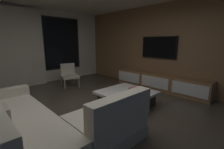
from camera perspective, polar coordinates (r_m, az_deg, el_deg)
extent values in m
plane|color=#473D33|center=(3.26, -8.10, -16.08)|extent=(9.20, 9.20, 0.00)
cube|color=silver|center=(6.24, -28.93, 8.84)|extent=(6.60, 0.12, 2.70)
cube|color=black|center=(6.65, -17.87, 10.70)|extent=(1.52, 0.02, 2.02)
cube|color=black|center=(6.64, -17.81, 10.70)|extent=(1.40, 0.03, 1.90)
cube|color=beige|center=(5.95, -33.54, 7.79)|extent=(2.10, 0.12, 2.60)
cube|color=#8E6642|center=(5.28, 19.73, 9.33)|extent=(0.12, 7.80, 2.70)
cube|color=#B1A997|center=(2.91, -30.01, -19.32)|extent=(0.90, 2.50, 0.18)
cube|color=beige|center=(2.81, -30.47, -15.62)|extent=(0.86, 2.42, 0.24)
cube|color=beige|center=(3.81, -35.01, -5.76)|extent=(0.90, 0.20, 0.18)
cube|color=#B1A997|center=(2.66, -2.62, -20.75)|extent=(1.10, 0.90, 0.18)
cube|color=beige|center=(2.55, -2.66, -16.78)|extent=(1.07, 0.86, 0.24)
cube|color=beige|center=(2.18, 3.49, -12.56)|extent=(1.10, 0.20, 0.40)
cube|color=#B2A893|center=(2.40, -34.86, -13.55)|extent=(0.10, 0.36, 0.36)
cube|color=#342518|center=(3.82, 5.31, -9.21)|extent=(1.00, 1.00, 0.30)
cube|color=white|center=(3.76, 5.36, -6.65)|extent=(1.16, 1.16, 0.06)
cube|color=#A99C90|center=(3.80, 8.28, -5.87)|extent=(0.29, 0.16, 0.02)
cube|color=#949A3D|center=(3.78, 8.07, -5.51)|extent=(0.30, 0.19, 0.03)
cube|color=#B44D56|center=(3.79, 7.94, -4.98)|extent=(0.21, 0.14, 0.03)
cylinder|color=#B2ADA0|center=(5.40, -12.01, -2.77)|extent=(0.04, 0.04, 0.36)
cylinder|color=#B2ADA0|center=(5.29, -16.98, -3.36)|extent=(0.04, 0.04, 0.36)
cylinder|color=#B2ADA0|center=(5.87, -13.50, -1.67)|extent=(0.04, 0.04, 0.36)
cylinder|color=#B2ADA0|center=(5.76, -18.09, -2.19)|extent=(0.04, 0.04, 0.36)
cube|color=beige|center=(5.54, -15.25, -0.67)|extent=(0.66, 0.68, 0.08)
cube|color=beige|center=(5.72, -15.98, 2.04)|extent=(0.49, 0.20, 0.38)
cube|color=#8E6642|center=(5.23, 16.54, -2.59)|extent=(0.44, 3.10, 0.52)
cube|color=white|center=(4.61, 26.47, -4.96)|extent=(0.02, 0.93, 0.33)
cube|color=white|center=(5.03, 15.25, -2.78)|extent=(0.02, 0.93, 0.33)
cube|color=white|center=(5.61, 6.08, -0.91)|extent=(0.02, 0.93, 0.33)
cube|color=#39281A|center=(4.89, 24.92, -5.94)|extent=(0.33, 0.68, 0.19)
cube|color=slate|center=(4.81, 27.80, -6.67)|extent=(0.03, 0.04, 0.16)
cube|color=tan|center=(4.84, 26.82, -6.47)|extent=(0.03, 0.04, 0.16)
cube|color=slate|center=(4.87, 25.85, -6.40)|extent=(0.03, 0.04, 0.14)
cube|color=#7F97D2|center=(4.89, 24.91, -6.14)|extent=(0.03, 0.04, 0.15)
cube|color=gray|center=(4.92, 23.98, -5.80)|extent=(0.03, 0.04, 0.18)
cube|color=#AC8B43|center=(4.95, 23.05, -5.64)|extent=(0.03, 0.04, 0.18)
cube|color=#63A1B3|center=(4.99, 22.12, -5.65)|extent=(0.03, 0.04, 0.14)
cube|color=black|center=(5.30, 16.76, 9.52)|extent=(0.04, 1.21, 0.70)
cube|color=black|center=(5.30, 16.74, 9.52)|extent=(0.05, 1.17, 0.66)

